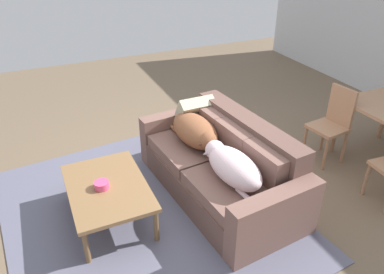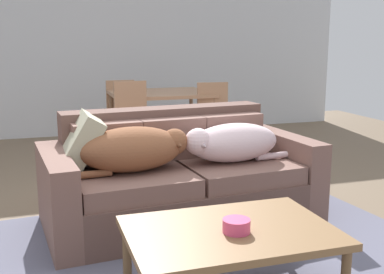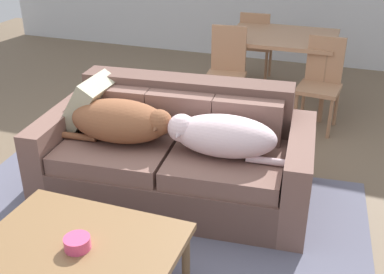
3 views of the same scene
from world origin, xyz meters
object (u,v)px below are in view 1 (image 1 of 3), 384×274
at_px(dog_on_left_cushion, 196,131).
at_px(dining_chair_near_left, 333,121).
at_px(dog_on_right_cushion, 232,166).
at_px(coffee_table, 107,189).
at_px(couch, 223,167).
at_px(bowl_on_coffee_table, 102,185).
at_px(throw_pillow_by_left_arm, 194,113).

xyz_separation_m(dog_on_left_cushion, dining_chair_near_left, (0.32, 1.72, -0.10)).
xyz_separation_m(dog_on_right_cushion, coffee_table, (-0.46, -1.13, -0.24)).
bearing_deg(coffee_table, dog_on_left_cushion, 104.92).
bearing_deg(dog_on_left_cushion, dining_chair_near_left, 74.24).
relative_size(couch, coffee_table, 1.94).
bearing_deg(dining_chair_near_left, coffee_table, -96.98).
distance_m(dog_on_right_cushion, coffee_table, 1.25).
relative_size(dog_on_left_cushion, bowl_on_coffee_table, 6.31).
height_order(dog_on_left_cushion, throw_pillow_by_left_arm, throw_pillow_by_left_arm).
bearing_deg(couch, dog_on_left_cushion, -161.76).
height_order(couch, throw_pillow_by_left_arm, throw_pillow_by_left_arm).
distance_m(dog_on_right_cushion, dining_chair_near_left, 1.74).
xyz_separation_m(couch, dog_on_left_cushion, (-0.37, -0.16, 0.30)).
relative_size(dog_on_left_cushion, dining_chair_near_left, 0.96).
distance_m(couch, throw_pillow_by_left_arm, 0.81).
relative_size(couch, dog_on_right_cushion, 2.33).
relative_size(throw_pillow_by_left_arm, coffee_table, 0.40).
xyz_separation_m(dog_on_left_cushion, bowl_on_coffee_table, (0.31, -1.15, -0.18)).
bearing_deg(dining_chair_near_left, couch, -94.62).
distance_m(coffee_table, dining_chair_near_left, 2.82).
relative_size(dog_on_right_cushion, coffee_table, 0.83).
bearing_deg(bowl_on_coffee_table, dog_on_right_cushion, 69.26).
height_order(dog_on_right_cushion, coffee_table, dog_on_right_cushion).
height_order(couch, dog_on_right_cushion, couch).
bearing_deg(dining_chair_near_left, throw_pillow_by_left_arm, -120.31).
relative_size(bowl_on_coffee_table, dining_chair_near_left, 0.15).
relative_size(couch, bowl_on_coffee_table, 14.61).
relative_size(throw_pillow_by_left_arm, dining_chair_near_left, 0.45).
height_order(coffee_table, dining_chair_near_left, dining_chair_near_left).
xyz_separation_m(coffee_table, dining_chair_near_left, (0.03, 2.82, 0.16)).
height_order(dog_on_left_cushion, dining_chair_near_left, dining_chair_near_left).
relative_size(throw_pillow_by_left_arm, bowl_on_coffee_table, 2.99).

